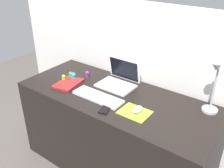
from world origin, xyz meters
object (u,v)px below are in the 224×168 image
cell_phone (105,109)px  notebook_pad (68,84)px  toy_figurine_cyan (73,76)px  keyboard (98,97)px  toy_figurine_lime (64,78)px  desk_lamp (213,89)px  toy_figurine_purple (87,74)px  mouse (137,109)px  laptop (120,78)px  toy_figurine_green (71,75)px

cell_phone → notebook_pad: size_ratio=0.53×
notebook_pad → toy_figurine_cyan: 0.10m
keyboard → toy_figurine_lime: size_ratio=6.65×
desk_lamp → toy_figurine_purple: size_ratio=6.89×
mouse → desk_lamp: 0.52m
laptop → keyboard: 0.29m
keyboard → toy_figurine_cyan: bearing=162.9°
laptop → toy_figurine_purple: 0.32m
notebook_pad → toy_figurine_purple: size_ratio=4.21×
desk_lamp → toy_figurine_purple: (-1.05, -0.07, -0.16)m
desk_lamp → toy_figurine_lime: bearing=-167.4°
toy_figurine_cyan → toy_figurine_green: 0.05m
laptop → desk_lamp: desk_lamp is taller
cell_phone → toy_figurine_lime: toy_figurine_lime is taller
keyboard → cell_phone: (0.14, -0.09, -0.01)m
notebook_pad → toy_figurine_cyan: (-0.02, 0.09, 0.03)m
keyboard → toy_figurine_purple: toy_figurine_purple is taller
toy_figurine_cyan → mouse: bearing=-7.6°
notebook_pad → keyboard: bearing=-13.0°
notebook_pad → toy_figurine_green: bearing=116.7°
cell_phone → toy_figurine_lime: 0.57m
laptop → cell_phone: 0.40m
toy_figurine_purple → cell_phone: bearing=-35.2°
notebook_pad → toy_figurine_lime: (-0.07, 0.02, 0.02)m
keyboard → desk_lamp: bearing=22.2°
notebook_pad → toy_figurine_green: size_ratio=4.13×
laptop → toy_figurine_purple: bearing=-169.3°
mouse → notebook_pad: 0.68m
toy_figurine_cyan → toy_figurine_green: size_ratio=1.22×
toy_figurine_lime → toy_figurine_green: toy_figurine_lime is taller
toy_figurine_lime → toy_figurine_green: (-0.00, 0.08, -0.00)m
keyboard → toy_figurine_purple: (-0.31, 0.23, 0.02)m
toy_figurine_green → notebook_pad: bearing=-54.4°
laptop → toy_figurine_lime: laptop is taller
keyboard → notebook_pad: (-0.34, 0.02, 0.00)m
cell_phone → toy_figurine_green: toy_figurine_green is taller
keyboard → notebook_pad: size_ratio=1.71×
desk_lamp → notebook_pad: (-1.08, -0.28, -0.18)m
laptop → cell_phone: bearing=-69.5°
cell_phone → toy_figurine_purple: bearing=127.5°
desk_lamp → toy_figurine_cyan: bearing=-170.2°
notebook_pad → laptop: bearing=28.7°
laptop → toy_figurine_purple: laptop is taller
toy_figurine_cyan → toy_figurine_lime: bearing=-127.3°
toy_figurine_cyan → toy_figurine_purple: toy_figurine_cyan is taller
toy_figurine_lime → keyboard: bearing=-6.2°
laptop → toy_figurine_purple: size_ratio=5.27×
cell_phone → notebook_pad: bearing=149.6°
toy_figurine_green → toy_figurine_purple: (0.11, 0.10, -0.00)m
cell_phone → laptop: bearing=93.3°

